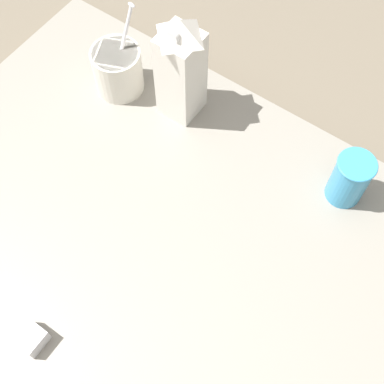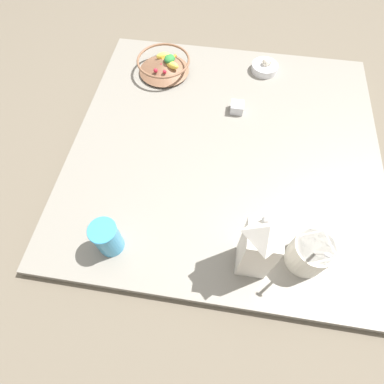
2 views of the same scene
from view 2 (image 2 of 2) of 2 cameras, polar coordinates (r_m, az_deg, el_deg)
ground_plane at (r=1.15m, az=6.25°, el=7.76°), size 6.00×6.00×0.00m
countertop at (r=1.14m, az=6.33°, el=8.30°), size 1.12×1.12×0.04m
fruit_bowl at (r=1.38m, az=-5.36°, el=23.03°), size 0.22×0.22×0.08m
milk_carton at (r=0.80m, az=12.56°, el=-10.21°), size 0.08×0.08×0.27m
yogurt_tub at (r=0.92m, az=21.63°, el=-10.66°), size 0.11×0.12×0.22m
drinking_cup at (r=0.90m, az=-15.90°, el=-8.34°), size 0.08×0.08×0.13m
spice_jar at (r=1.23m, az=8.55°, el=15.57°), size 0.05×0.05×0.04m
garlic_bowl at (r=1.43m, az=13.73°, el=22.15°), size 0.11×0.11×0.06m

